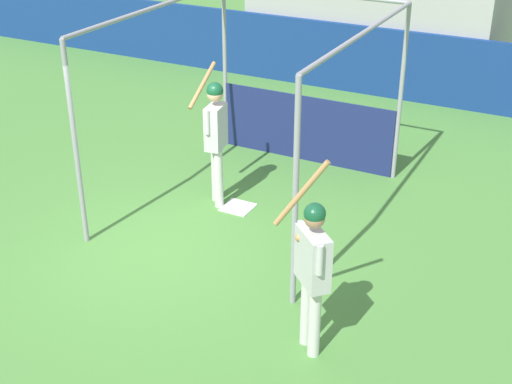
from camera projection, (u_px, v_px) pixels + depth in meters
name	position (u px, v px, depth m)	size (l,w,h in m)	color
ground_plane	(157.00, 250.00, 9.64)	(60.00, 60.00, 0.00)	#477F38
outfield_wall	(355.00, 59.00, 15.23)	(24.00, 0.12, 1.45)	navy
batting_cage	(286.00, 104.00, 11.09)	(3.21, 3.99, 2.86)	gray
home_plate	(238.00, 207.00, 10.73)	(0.44, 0.44, 0.02)	white
player_batter	(216.00, 131.00, 10.36)	(0.52, 0.83, 2.03)	silver
player_waiting	(312.00, 263.00, 7.33)	(0.80, 0.66, 2.11)	silver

